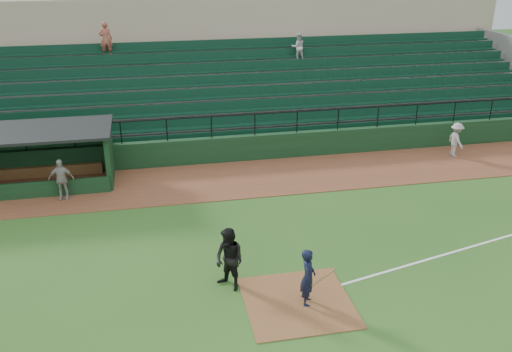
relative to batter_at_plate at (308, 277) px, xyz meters
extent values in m
plane|color=#2B581C|center=(-0.25, 1.08, -0.87)|extent=(90.00, 90.00, 0.00)
cube|color=brown|center=(-0.25, 9.08, -0.85)|extent=(40.00, 4.00, 0.03)
cube|color=brown|center=(-0.25, 0.08, -0.85)|extent=(3.00, 3.00, 0.03)
cube|color=white|center=(7.75, 2.28, -0.86)|extent=(17.49, 4.44, 0.01)
cube|color=black|center=(-0.25, 11.28, -0.27)|extent=(36.00, 0.35, 1.20)
cylinder|color=black|center=(-0.25, 11.28, 1.33)|extent=(36.00, 0.06, 0.06)
cube|color=slate|center=(-0.25, 16.18, 0.93)|extent=(36.00, 9.00, 3.60)
cube|color=#0E3321|center=(-0.25, 15.68, 1.38)|extent=(34.56, 8.00, 4.05)
cube|color=tan|center=(-0.25, 22.68, 2.33)|extent=(38.00, 3.00, 6.40)
cube|color=slate|center=(-0.25, 20.68, 2.83)|extent=(36.00, 2.00, 0.20)
imported|color=silver|center=(4.58, 17.98, 3.07)|extent=(0.77, 0.60, 1.58)
imported|color=#A5503C|center=(-5.95, 18.98, 3.68)|extent=(0.69, 0.45, 1.89)
cube|color=black|center=(-10.00, 11.48, 0.28)|extent=(8.50, 0.20, 2.30)
cube|color=black|center=(-5.75, 10.18, 0.28)|extent=(0.20, 2.60, 2.30)
cube|color=olive|center=(-10.00, 11.08, -0.62)|extent=(7.65, 0.40, 0.50)
imported|color=black|center=(0.00, 0.00, 0.00)|extent=(0.58, 0.73, 1.73)
cylinder|color=olive|center=(0.40, -0.20, 0.08)|extent=(0.79, 0.34, 0.35)
imported|color=black|center=(-2.02, 1.18, 0.10)|extent=(1.16, 1.19, 1.94)
imported|color=#A09A95|center=(10.10, 9.76, -0.02)|extent=(0.63, 1.07, 1.63)
imported|color=#A19C96|center=(-7.55, 8.52, -0.01)|extent=(0.99, 0.44, 1.66)
camera|label=1|loc=(-3.99, -12.45, 8.61)|focal=38.80mm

